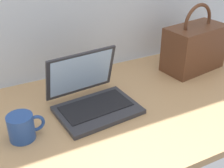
# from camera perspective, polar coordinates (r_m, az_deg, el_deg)

# --- Properties ---
(desk) EXTENTS (1.60, 0.76, 0.03)m
(desk) POSITION_cam_1_polar(r_m,az_deg,el_deg) (1.22, 2.33, -4.98)
(desk) COLOR tan
(desk) RESTS_ON ground
(laptop) EXTENTS (0.33, 0.30, 0.21)m
(laptop) POSITION_cam_1_polar(r_m,az_deg,el_deg) (1.19, -3.90, -2.47)
(laptop) COLOR #2D2D33
(laptop) RESTS_ON desk
(coffee_mug) EXTENTS (0.13, 0.09, 0.09)m
(coffee_mug) POSITION_cam_1_polar(r_m,az_deg,el_deg) (1.07, -16.90, -7.87)
(coffee_mug) COLOR #26478C
(coffee_mug) RESTS_ON desk
(handbag) EXTENTS (0.32, 0.20, 0.33)m
(handbag) POSITION_cam_1_polar(r_m,az_deg,el_deg) (1.52, 15.49, 6.87)
(handbag) COLOR #59331E
(handbag) RESTS_ON desk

